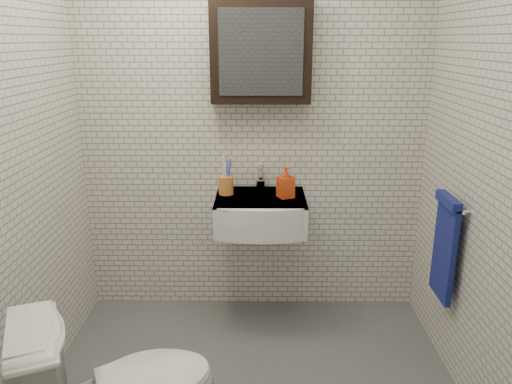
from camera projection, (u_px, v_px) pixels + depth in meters
room_shell at (249, 114)px, 2.14m from camera, size 2.22×2.02×2.51m
washbasin at (260, 213)px, 3.05m from camera, size 0.55×0.50×0.20m
faucet at (261, 179)px, 3.19m from camera, size 0.06×0.20×0.15m
mirror_cabinet at (261, 52)px, 2.95m from camera, size 0.60×0.15×0.60m
towel_rail at (445, 243)px, 2.68m from camera, size 0.09×0.30×0.58m
toothbrush_cup at (226, 184)px, 3.09m from camera, size 0.11×0.11×0.25m
soap_bottle at (286, 182)px, 3.02m from camera, size 0.12×0.12×0.19m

